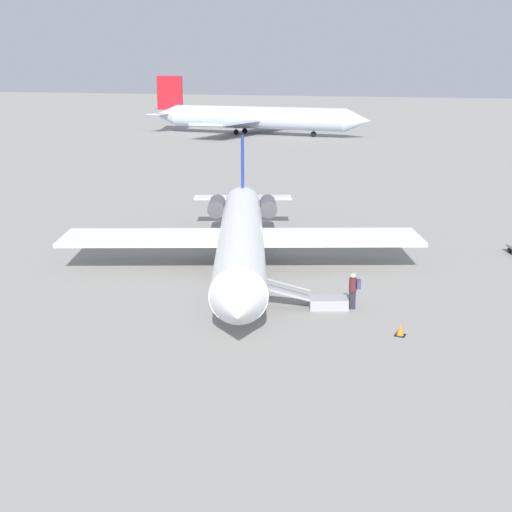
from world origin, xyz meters
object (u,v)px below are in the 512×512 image
Objects in this scene: passenger at (353,288)px; airplane_taxiing_distant at (253,117)px; airplane_main at (241,234)px; boarding_stairs at (320,300)px.

airplane_taxiing_distant is at bearing -87.56° from passenger.
airplane_main is at bearing -64.87° from airplane_taxiing_distant.
airplane_taxiing_distant is (-83.26, -35.97, 1.13)m from airplane_main.
passenger is (-0.50, 1.48, 0.64)m from boarding_stairs.
boarding_stairs is at bearing -5.53° from passenger.
airplane_taxiing_distant is 24.61× the size of passenger.
boarding_stairs is at bearing 27.52° from airplane_main.
airplane_taxiing_distant reaches higher than passenger.
airplane_taxiing_distant reaches higher than boarding_stairs.
airplane_taxiing_distant is 10.51× the size of boarding_stairs.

